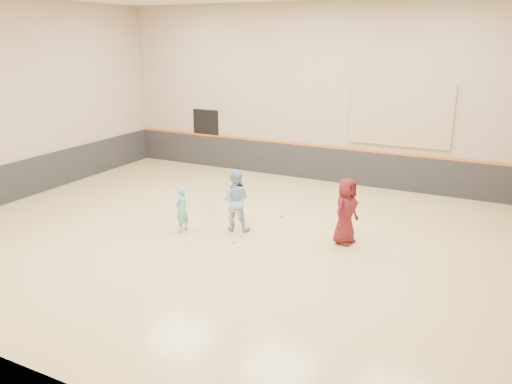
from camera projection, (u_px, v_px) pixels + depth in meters
The scene contains 14 objects.
room at pixel (233, 207), 12.44m from camera, with size 15.04×12.04×6.22m.
wainscot_back at pixel (315, 163), 17.60m from camera, with size 14.90×0.04×1.20m, color #232326.
wainscot_left at pixel (25, 179), 15.68m from camera, with size 0.04×11.90×1.20m, color #232326.
accent_stripe at pixel (316, 146), 17.41m from camera, with size 14.90×0.03×0.06m, color #D85914.
acoustic_panel at pixel (400, 115), 15.82m from camera, with size 3.20×0.08×2.00m, color tan.
doorway at pixel (206, 138), 19.38m from camera, with size 1.10×0.05×2.20m, color black.
girl at pixel (182, 209), 12.87m from camera, with size 0.44×0.29×1.22m, color #69B6B6.
instructor at pixel (235, 200), 12.92m from camera, with size 0.80×0.62×1.65m, color #91B6E0.
young_man at pixel (346, 211), 12.09m from camera, with size 0.81×0.52×1.65m, color maroon.
held_racket at pixel (235, 215), 12.52m from camera, with size 0.44×0.44×0.44m, color #B8C72B, non-canonical shape.
spare_racket at pixel (226, 195), 15.90m from camera, with size 0.67×0.67×0.06m, color #CBD12D, non-canonical shape.
ball_under_racket at pixel (234, 242), 12.28m from camera, with size 0.07×0.07×0.07m, color yellow.
ball_in_hand at pixel (348, 206), 11.90m from camera, with size 0.07×0.07×0.07m, color #AFCD2F.
ball_beside_spare at pixel (281, 216), 14.06m from camera, with size 0.07×0.07×0.07m, color #A7C52D.
Camera 1 is at (5.77, -10.26, 4.88)m, focal length 35.00 mm.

